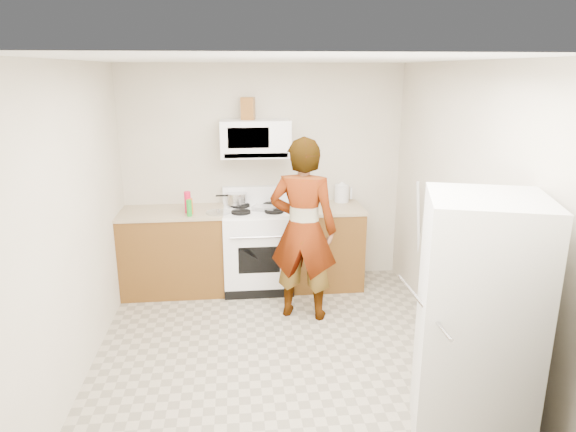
{
  "coord_description": "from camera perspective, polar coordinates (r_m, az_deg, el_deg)",
  "views": [
    {
      "loc": [
        -0.34,
        -4.03,
        2.43
      ],
      "look_at": [
        0.15,
        0.55,
        1.11
      ],
      "focal_mm": 32.0,
      "sensor_mm": 36.0,
      "label": 1
    }
  ],
  "objects": [
    {
      "name": "floor",
      "position": [
        4.72,
        -1.12,
        -15.0
      ],
      "size": [
        3.6,
        3.6,
        0.0
      ],
      "primitive_type": "plane",
      "color": "gray",
      "rests_on": "ground"
    },
    {
      "name": "back_wall",
      "position": [
        5.95,
        -2.7,
        4.54
      ],
      "size": [
        3.2,
        0.02,
        2.5
      ],
      "primitive_type": "cube",
      "color": "beige",
      "rests_on": "floor"
    },
    {
      "name": "right_wall",
      "position": [
        4.62,
        18.84,
        0.34
      ],
      "size": [
        0.02,
        3.6,
        2.5
      ],
      "primitive_type": "cube",
      "color": "beige",
      "rests_on": "floor"
    },
    {
      "name": "cabinet_left",
      "position": [
        5.9,
        -12.56,
        -3.99
      ],
      "size": [
        1.12,
        0.62,
        0.9
      ],
      "primitive_type": "cube",
      "color": "brown",
      "rests_on": "floor"
    },
    {
      "name": "counter_left",
      "position": [
        5.76,
        -12.84,
        0.39
      ],
      "size": [
        1.14,
        0.64,
        0.03
      ],
      "primitive_type": "cube",
      "color": "tan",
      "rests_on": "cabinet_left"
    },
    {
      "name": "cabinet_right",
      "position": [
        5.95,
        4.14,
        -3.47
      ],
      "size": [
        0.8,
        0.62,
        0.9
      ],
      "primitive_type": "cube",
      "color": "brown",
      "rests_on": "floor"
    },
    {
      "name": "counter_right",
      "position": [
        5.81,
        4.23,
        0.88
      ],
      "size": [
        0.82,
        0.64,
        0.03
      ],
      "primitive_type": "cube",
      "color": "tan",
      "rests_on": "cabinet_right"
    },
    {
      "name": "gas_range",
      "position": [
        5.85,
        -3.4,
        -3.44
      ],
      "size": [
        0.76,
        0.65,
        1.13
      ],
      "color": "white",
      "rests_on": "floor"
    },
    {
      "name": "microwave",
      "position": [
        5.69,
        -3.66,
        8.6
      ],
      "size": [
        0.76,
        0.38,
        0.4
      ],
      "primitive_type": "cube",
      "color": "white",
      "rests_on": "back_wall"
    },
    {
      "name": "person",
      "position": [
        5.03,
        1.69,
        -1.54
      ],
      "size": [
        0.77,
        0.63,
        1.83
      ],
      "primitive_type": "imported",
      "rotation": [
        0.0,
        0.0,
        2.82
      ],
      "color": "tan",
      "rests_on": "floor"
    },
    {
      "name": "fridge",
      "position": [
        3.56,
        20.16,
        -11.36
      ],
      "size": [
        0.88,
        0.88,
        1.7
      ],
      "primitive_type": "cube",
      "rotation": [
        0.0,
        0.0,
        -0.3
      ],
      "color": "white",
      "rests_on": "floor"
    },
    {
      "name": "kettle",
      "position": [
        6.02,
        5.98,
        2.51
      ],
      "size": [
        0.21,
        0.21,
        0.2
      ],
      "primitive_type": "cylinder",
      "rotation": [
        0.0,
        0.0,
        0.35
      ],
      "color": "silver",
      "rests_on": "counter_right"
    },
    {
      "name": "jug",
      "position": [
        5.7,
        -4.47,
        11.83
      ],
      "size": [
        0.17,
        0.17,
        0.24
      ],
      "primitive_type": "cube",
      "rotation": [
        0.0,
        0.0,
        -0.21
      ],
      "color": "brown",
      "rests_on": "microwave"
    },
    {
      "name": "saucepan",
      "position": [
        5.86,
        -5.68,
        1.93
      ],
      "size": [
        0.28,
        0.28,
        0.12
      ],
      "primitive_type": "cylinder",
      "rotation": [
        0.0,
        0.0,
        0.37
      ],
      "color": "#BCBCC1",
      "rests_on": "gas_range"
    },
    {
      "name": "tray",
      "position": [
        5.66,
        -2.64,
        0.88
      ],
      "size": [
        0.29,
        0.25,
        0.05
      ],
      "primitive_type": "cube",
      "rotation": [
        0.0,
        0.0,
        -0.41
      ],
      "color": "white",
      "rests_on": "gas_range"
    },
    {
      "name": "bottle_spray",
      "position": [
        5.63,
        -11.08,
        1.52
      ],
      "size": [
        0.09,
        0.09,
        0.23
      ],
      "primitive_type": "cylinder",
      "rotation": [
        0.0,
        0.0,
        0.3
      ],
      "color": "red",
      "rests_on": "counter_left"
    },
    {
      "name": "bottle_hot_sauce",
      "position": [
        5.6,
        -10.79,
        1.09
      ],
      "size": [
        0.07,
        0.07,
        0.16
      ],
      "primitive_type": "cylinder",
      "rotation": [
        0.0,
        0.0,
        0.36
      ],
      "color": "#D15417",
      "rests_on": "counter_left"
    },
    {
      "name": "bottle_green_cap",
      "position": [
        5.5,
        -10.92,
        0.88
      ],
      "size": [
        0.06,
        0.06,
        0.18
      ],
      "primitive_type": "cylinder",
      "rotation": [
        0.0,
        0.0,
        0.05
      ],
      "color": "#188824",
      "rests_on": "counter_left"
    },
    {
      "name": "pot_lid",
      "position": [
        5.58,
        -7.8,
        0.39
      ],
      "size": [
        0.31,
        0.31,
        0.01
      ],
      "primitive_type": "cylinder",
      "rotation": [
        0.0,
        0.0,
        0.2
      ],
      "color": "silver",
      "rests_on": "counter_left"
    },
    {
      "name": "broom",
      "position": [
        5.64,
        14.32,
        -2.65
      ],
      "size": [
        0.21,
        0.22,
        1.33
      ],
      "primitive_type": "cylinder",
      "rotation": [
        0.14,
        -0.14,
        0.03
      ],
      "color": "silver",
      "rests_on": "floor"
    }
  ]
}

